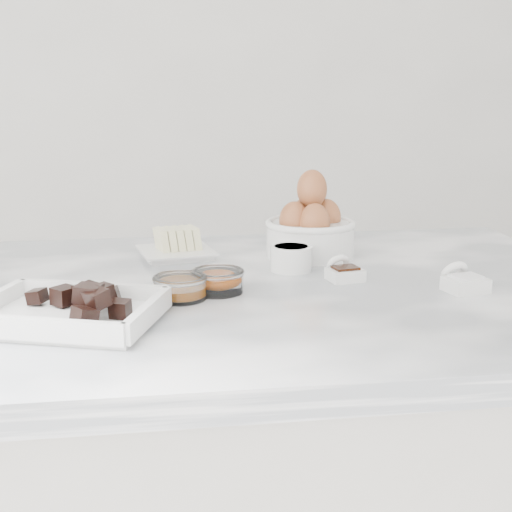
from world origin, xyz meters
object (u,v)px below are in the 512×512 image
Objects in this scene: zest_bowl at (218,280)px; vanilla_spoon at (343,271)px; egg_bowl at (310,228)px; salt_spoon at (463,281)px; sugar_ramekin at (291,257)px; butter_plate at (175,246)px; chocolate_dish at (68,306)px; honey_bowl at (180,287)px.

zest_bowl is 1.13× the size of vanilla_spoon.
egg_bowl is 0.32m from salt_spoon.
sugar_ramekin is at bearing 40.12° from zest_bowl.
zest_bowl is at bearing -131.74° from egg_bowl.
egg_bowl is 0.29m from zest_bowl.
butter_plate is 0.23m from sugar_ramekin.
chocolate_dish reaches higher than vanilla_spoon.
vanilla_spoon is (0.21, 0.04, -0.01)m from zest_bowl.
egg_bowl reaches higher than honey_bowl.
honey_bowl is 0.43m from salt_spoon.
honey_bowl is at bearing -143.84° from sugar_ramekin.
vanilla_spoon is at bearing 14.80° from honey_bowl.
chocolate_dish is 0.24m from zest_bowl.
zest_bowl is (0.06, 0.03, 0.00)m from honey_bowl.
vanilla_spoon reaches higher than honey_bowl.
sugar_ramekin is 0.29m from salt_spoon.
zest_bowl is (-0.14, -0.12, -0.00)m from sugar_ramekin.
honey_bowl is (-0.20, -0.14, -0.01)m from sugar_ramekin.
vanilla_spoon is (0.27, -0.20, -0.01)m from butter_plate.
sugar_ramekin is (0.19, -0.13, 0.00)m from butter_plate.
vanilla_spoon is at bearing 11.76° from zest_bowl.
vanilla_spoon is (0.07, -0.07, -0.01)m from sugar_ramekin.
sugar_ramekin reaches higher than zest_bowl.
butter_plate is at bearing 145.88° from sugar_ramekin.
egg_bowl is at bearing 124.89° from salt_spoon.
vanilla_spoon is (0.02, -0.17, -0.04)m from egg_bowl.
egg_bowl is 2.03× the size of zest_bowl.
butter_plate reaches higher than zest_bowl.
sugar_ramekin is at bearing 36.16° from honey_bowl.
sugar_ramekin is 0.10m from vanilla_spoon.
vanilla_spoon is at bearing 21.27° from chocolate_dish.
zest_bowl is at bearing 25.02° from honey_bowl.
butter_plate is 2.11× the size of sugar_ramekin.
sugar_ramekin is at bearing 34.16° from chocolate_dish.
butter_plate is 0.27m from honey_bowl.
salt_spoon is (0.43, -0.02, -0.00)m from honey_bowl.
honey_bowl is at bearing -135.89° from egg_bowl.
sugar_ramekin is at bearing -34.12° from butter_plate.
zest_bowl is at bearing -139.88° from sugar_ramekin.
chocolate_dish is 3.39× the size of salt_spoon.
egg_bowl reaches higher than chocolate_dish.
salt_spoon is (0.18, -0.26, -0.04)m from egg_bowl.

